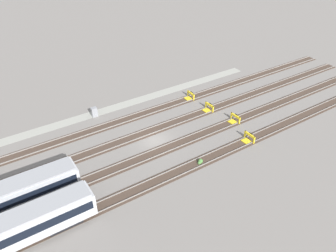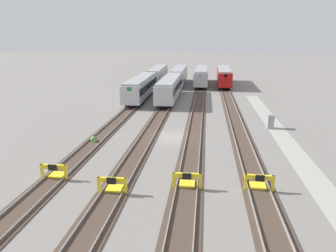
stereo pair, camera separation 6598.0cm
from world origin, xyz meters
The scene contains 18 objects.
ground_plane centered at (0.00, 0.00, 0.00)m, with size 400.00×400.00×0.00m, color gray.
service_walkway centered at (0.00, -11.71, 0.00)m, with size 54.00×2.00×0.01m, color #9E9E93.
rail_track_nearest centered at (0.00, -7.32, 0.04)m, with size 90.00×2.23×0.21m.
rail_track_near_inner centered at (0.00, -2.44, 0.04)m, with size 90.00×2.24×0.21m.
rail_track_middle centered at (0.00, 2.44, 0.04)m, with size 90.00×2.24×0.21m.
rail_track_far_inner centered at (0.00, 7.32, 0.04)m, with size 90.00×2.23×0.21m.
subway_car_front_row_leftmost centered at (40.49, -2.45, 2.04)m, with size 18.00×2.85×3.70m.
subway_car_front_row_left_inner centered at (21.51, 7.32, 2.04)m, with size 18.02×2.98×3.70m.
subway_car_front_row_centre centered at (40.61, 2.50, 2.04)m, with size 18.03×3.06×3.70m.
subway_car_front_row_right_inner centered at (21.51, 2.43, 2.04)m, with size 18.01×2.89×3.70m.
subway_car_front_row_rightmost centered at (40.50, -7.37, 2.04)m, with size 18.04×3.13×3.70m.
subway_car_back_row_leftmost centered at (40.67, 7.32, 2.04)m, with size 18.06×3.22×3.70m.
bumper_stop_nearest_track centered at (-11.44, -7.33, 0.51)m, with size 1.37×2.01×1.22m.
bumper_stop_near_inner_track centered at (-11.69, -2.43, 0.51)m, with size 1.36×2.00×1.22m.
bumper_stop_middle_track centered at (-12.99, 2.45, 0.51)m, with size 1.37×2.01×1.22m.
bumper_stop_far_inner_track centered at (-11.26, 7.32, 0.51)m, with size 1.35×2.00×1.22m.
electrical_cabinet centered at (4.85, -11.01, 0.80)m, with size 0.90×0.73×1.60m.
weed_clump centered at (-2.51, 7.41, 0.24)m, with size 0.92×0.70×0.64m.
Camera 2 is at (-32.60, -3.55, 10.04)m, focal length 35.00 mm.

